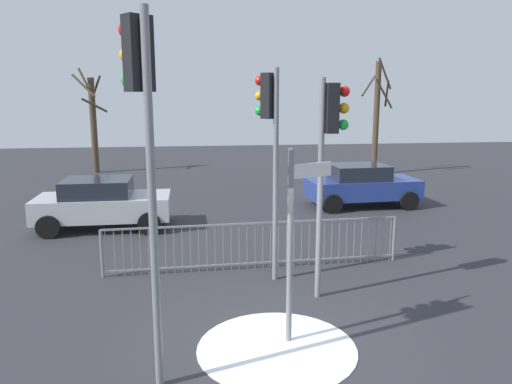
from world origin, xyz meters
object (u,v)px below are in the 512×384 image
Objects in this scene: traffic_light_rear_left at (270,127)px; bare_tree_centre at (93,121)px; traffic_light_mid_left at (142,118)px; bare_tree_left at (377,115)px; car_silver_far at (102,203)px; direction_sign_post at (293,236)px; car_blue_trailing at (361,185)px; traffic_light_foreground_right at (329,139)px.

traffic_light_rear_left is 0.86× the size of bare_tree_centre.
bare_tree_left reaches higher than traffic_light_mid_left.
bare_tree_left is (11.45, 8.49, 2.11)m from car_silver_far.
direction_sign_post is 8.41m from car_silver_far.
traffic_light_mid_left reaches higher than traffic_light_rear_left.
traffic_light_mid_left is at bearing -125.50° from car_blue_trailing.
car_blue_trailing is (3.30, 7.44, -2.29)m from traffic_light_foreground_right.
traffic_light_mid_left is at bearing -164.89° from traffic_light_rear_left.
traffic_light_rear_left is at bearing -126.48° from car_blue_trailing.
traffic_light_foreground_right is 1.08× the size of car_blue_trailing.
traffic_light_rear_left is 4.24m from traffic_light_mid_left.
direction_sign_post is at bearing -14.79° from traffic_light_mid_left.
traffic_light_mid_left is 1.59× the size of direction_sign_post.
car_silver_far is 0.69× the size of bare_tree_left.
direction_sign_post reaches higher than car_blue_trailing.
traffic_light_foreground_right is at bearing 1.74° from traffic_light_mid_left.
traffic_light_mid_left reaches higher than car_blue_trailing.
bare_tree_left is (7.28, 15.73, 1.15)m from direction_sign_post.
bare_tree_centre is (-6.36, 17.95, 0.82)m from direction_sign_post.
direction_sign_post is at bearing -135.28° from traffic_light_rear_left.
traffic_light_rear_left reaches higher than direction_sign_post.
direction_sign_post is 17.37m from bare_tree_left.
bare_tree_centre is at bearing -159.93° from traffic_light_foreground_right.
traffic_light_mid_left is 1.28× the size of car_silver_far.
bare_tree_centre reaches higher than car_blue_trailing.
car_blue_trailing is at bearing -114.30° from bare_tree_left.
bare_tree_left reaches higher than car_silver_far.
traffic_light_mid_left is 12.17m from car_blue_trailing.
traffic_light_foreground_right is at bearing -47.96° from car_silver_far.
car_silver_far is 11.07m from bare_tree_centre.
traffic_light_foreground_right is 0.82× the size of bare_tree_centre.
traffic_light_mid_left reaches higher than traffic_light_foreground_right.
traffic_light_foreground_right is 7.95m from car_silver_far.
car_silver_far is (-5.16, 5.60, -2.29)m from traffic_light_foreground_right.
traffic_light_foreground_right is 4.02m from traffic_light_mid_left.
car_blue_trailing is at bearing 11.67° from car_silver_far.
car_blue_trailing is (8.45, 1.84, 0.00)m from car_silver_far.
car_blue_trailing is at bearing 42.22° from direction_sign_post.
car_silver_far is (-4.17, 7.24, -0.96)m from direction_sign_post.
bare_tree_centre is (-13.64, 2.22, -0.33)m from bare_tree_left.
traffic_light_foreground_right is at bearing -114.09° from bare_tree_left.
traffic_light_rear_left is at bearing 21.60° from traffic_light_mid_left.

